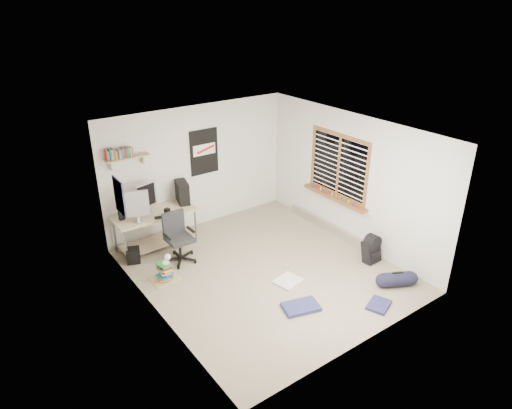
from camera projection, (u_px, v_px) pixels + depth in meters
floor at (264, 271)px, 7.99m from camera, size 4.00×4.50×0.01m
ceiling at (266, 131)px, 6.94m from camera, size 4.00×4.50×0.01m
back_wall at (198, 167)px, 9.13m from camera, size 4.00×0.01×2.50m
left_wall at (151, 241)px, 6.40m from camera, size 0.01×4.50×2.50m
right_wall at (351, 179)px, 8.53m from camera, size 0.01×4.50×2.50m
desk at (156, 229)px, 8.61m from camera, size 1.59×0.86×0.69m
monitor_left at (137, 211)px, 8.04m from camera, size 0.44×0.24×0.47m
monitor_right at (147, 202)px, 8.38m from camera, size 0.44×0.21×0.47m
pc_tower at (182, 193)px, 8.82m from camera, size 0.30×0.46×0.44m
keyboard at (166, 217)px, 8.32m from camera, size 0.43×0.25×0.02m
speaker_left at (121, 216)px, 8.18m from camera, size 0.10×0.10×0.18m
speaker_right at (167, 213)px, 8.31m from camera, size 0.11×0.11×0.17m
office_chair at (179, 237)px, 8.09m from camera, size 0.60×0.60×0.92m
wall_shelf at (127, 157)px, 8.05m from camera, size 0.80×0.22×0.24m
poster_back_wall at (204, 152)px, 9.06m from camera, size 0.62×0.03×0.92m
poster_left_wall at (119, 197)px, 7.19m from camera, size 0.02×0.42×0.60m
window at (338, 166)px, 8.64m from camera, size 0.10×1.50×1.26m
baseboard_heater at (333, 229)px, 9.21m from camera, size 0.08×2.50×0.18m
backpack at (371, 251)px, 8.20m from camera, size 0.33×0.26×0.42m
duffel_bag at (397, 279)px, 7.52m from camera, size 0.33×0.33×0.48m
tshirt at (288, 281)px, 7.66m from camera, size 0.49×0.44×0.04m
jeans_a at (301, 307)px, 7.01m from camera, size 0.63×0.49×0.06m
jeans_b at (379, 305)px, 7.07m from camera, size 0.47×0.42×0.05m
book_stack at (165, 272)px, 7.67m from camera, size 0.47×0.40×0.30m
desk_lamp at (166, 261)px, 7.57m from camera, size 0.18×0.23×0.20m
subwoofer at (133, 255)px, 8.19m from camera, size 0.30×0.30×0.26m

